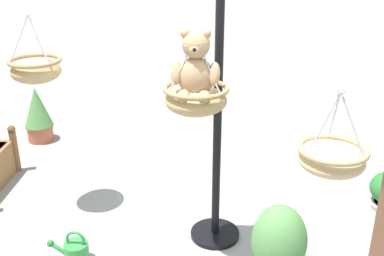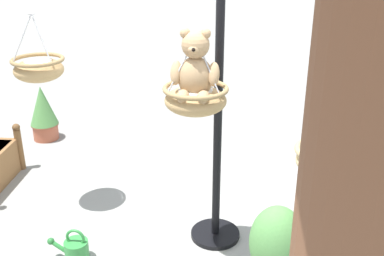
{
  "view_description": "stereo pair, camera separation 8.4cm",
  "coord_description": "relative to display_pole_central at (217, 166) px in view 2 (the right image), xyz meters",
  "views": [
    {
      "loc": [
        -0.42,
        3.39,
        2.5
      ],
      "look_at": [
        -0.03,
        0.08,
        1.1
      ],
      "focal_mm": 42.54,
      "sensor_mm": 36.0,
      "label": 1
    },
    {
      "loc": [
        -0.51,
        3.38,
        2.5
      ],
      "look_at": [
        -0.03,
        0.08,
        1.1
      ],
      "focal_mm": 42.54,
      "sensor_mm": 36.0,
      "label": 2
    }
  ],
  "objects": [
    {
      "name": "display_pole_central",
      "position": [
        0.0,
        0.0,
        0.0
      ],
      "size": [
        0.44,
        0.44,
        2.32
      ],
      "color": "black",
      "rests_on": "ground"
    },
    {
      "name": "teddy_bear",
      "position": [
        0.15,
        0.27,
        0.92
      ],
      "size": [
        0.36,
        0.32,
        0.52
      ],
      "color": "tan"
    },
    {
      "name": "hanging_basket_with_teddy",
      "position": [
        0.15,
        0.25,
        0.69
      ],
      "size": [
        0.49,
        0.49,
        0.58
      ],
      "color": "tan"
    },
    {
      "name": "ground_plane",
      "position": [
        0.22,
        0.05,
        -0.71
      ],
      "size": [
        40.0,
        40.0,
        0.0
      ],
      "primitive_type": "plane",
      "color": "gray"
    },
    {
      "name": "hanging_basket_right_low",
      "position": [
        1.63,
        -0.26,
        0.73
      ],
      "size": [
        0.47,
        0.47,
        0.6
      ],
      "color": "tan"
    },
    {
      "name": "watering_can",
      "position": [
        1.12,
        0.5,
        -0.61
      ],
      "size": [
        0.35,
        0.2,
        0.3
      ],
      "color": "#338C3F",
      "rests_on": "ground"
    },
    {
      "name": "hanging_basket_left_high",
      "position": [
        -0.76,
        0.82,
        0.53
      ],
      "size": [
        0.44,
        0.44,
        0.54
      ],
      "color": "tan"
    },
    {
      "name": "potted_plant_tall_leafy",
      "position": [
        2.46,
        -1.84,
        -0.34
      ],
      "size": [
        0.36,
        0.36,
        0.74
      ],
      "color": "#AD563D",
      "rests_on": "ground"
    }
  ]
}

